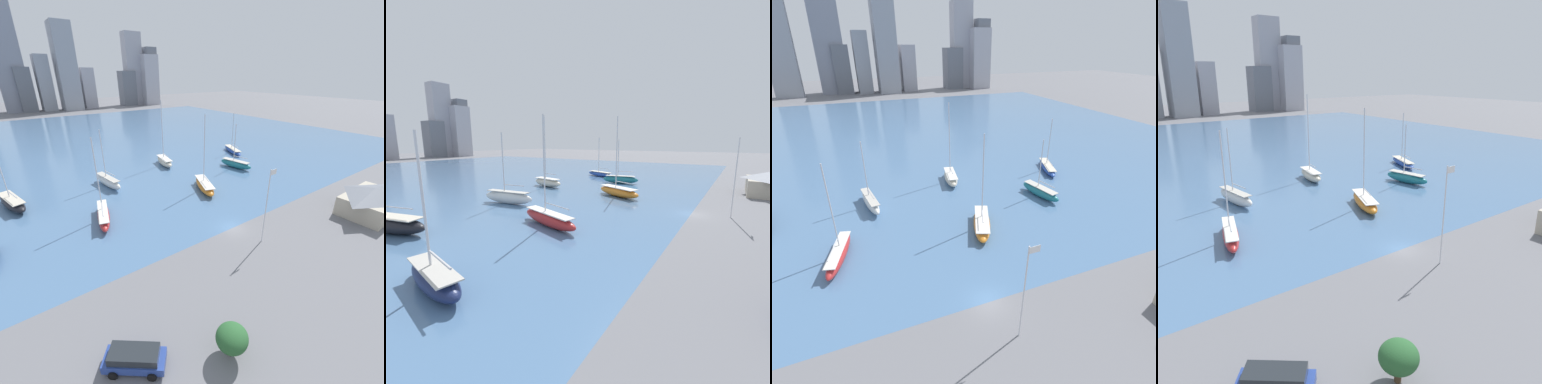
% 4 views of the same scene
% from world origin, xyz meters
% --- Properties ---
extents(ground_plane, '(500.00, 500.00, 0.00)m').
position_xyz_m(ground_plane, '(0.00, 0.00, 0.00)').
color(ground_plane, slate).
extents(harbor_water, '(180.00, 140.00, 0.00)m').
position_xyz_m(harbor_water, '(0.00, 70.00, 0.00)').
color(harbor_water, '#4C7099').
rests_on(harbor_water, ground_plane).
extents(boat_shed, '(11.76, 7.33, 4.63)m').
position_xyz_m(boat_shed, '(23.11, -10.30, 2.32)').
color(boat_shed, '#B2A893').
rests_on(boat_shed, ground_plane).
extents(flag_pole, '(1.24, 0.14, 11.03)m').
position_xyz_m(flag_pole, '(1.05, -4.97, 6.00)').
color(flag_pole, silver).
rests_on(flag_pole, ground_plane).
extents(yard_shrub, '(2.77, 2.77, 3.09)m').
position_xyz_m(yard_shrub, '(-14.15, -14.34, 1.99)').
color(yard_shrub, '#4C3823').
rests_on(yard_shrub, ground_plane).
extents(distant_city_skyline, '(171.43, 23.65, 71.05)m').
position_xyz_m(distant_city_skyline, '(2.24, 169.66, 23.21)').
color(distant_city_skyline, slate).
rests_on(distant_city_skyline, ground_plane).
extents(sailboat_black, '(4.92, 10.20, 16.79)m').
position_xyz_m(sailboat_black, '(-27.31, 28.07, 1.13)').
color(sailboat_black, black).
rests_on(sailboat_black, harbor_water).
extents(sailboat_blue, '(5.97, 10.82, 11.69)m').
position_xyz_m(sailboat_blue, '(29.81, 30.71, 0.80)').
color(sailboat_blue, '#284CA8').
rests_on(sailboat_blue, harbor_water).
extents(sailboat_white, '(3.23, 9.80, 12.01)m').
position_xyz_m(sailboat_white, '(-9.99, 27.59, 1.17)').
color(sailboat_white, white).
rests_on(sailboat_white, harbor_water).
extents(sailboat_cream, '(3.96, 8.88, 16.31)m').
position_xyz_m(sailboat_cream, '(6.93, 32.75, 1.11)').
color(sailboat_cream, beige).
rests_on(sailboat_cream, harbor_water).
extents(sailboat_teal, '(3.80, 9.14, 11.01)m').
position_xyz_m(sailboat_teal, '(20.63, 20.17, 1.06)').
color(sailboat_teal, '#1E757F').
rests_on(sailboat_teal, harbor_water).
extents(sailboat_orange, '(6.19, 10.30, 15.14)m').
position_xyz_m(sailboat_orange, '(5.60, 14.10, 1.02)').
color(sailboat_orange, orange).
rests_on(sailboat_orange, harbor_water).
extents(sailboat_red, '(4.49, 10.25, 13.68)m').
position_xyz_m(sailboat_red, '(-15.54, 14.22, 1.01)').
color(sailboat_red, '#B72828').
rests_on(sailboat_red, harbor_water).
extents(parked_suv_blue, '(5.18, 4.66, 1.93)m').
position_xyz_m(parked_suv_blue, '(-21.26, -10.48, 1.06)').
color(parked_suv_blue, '#284293').
rests_on(parked_suv_blue, ground_plane).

